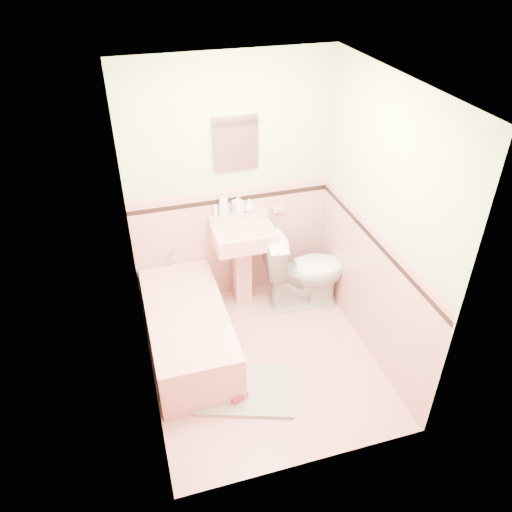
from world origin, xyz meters
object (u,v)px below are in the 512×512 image
object	(u,v)px
soap_bottle_left	(223,204)
sink	(244,267)
medicine_cabinet	(236,143)
soap_bottle_mid	(238,204)
bathtub	(188,332)
toilet	(305,270)
bucket	(290,287)
shoe	(239,396)
soap_bottle_right	(249,206)

from	to	relation	value
soap_bottle_left	sink	bearing A→B (deg)	-51.66
medicine_cabinet	soap_bottle_mid	xyz separation A→B (m)	(0.00, -0.03, -0.61)
bathtub	sink	size ratio (longest dim) A/B	1.63
soap_bottle_mid	toilet	distance (m)	0.97
bucket	shoe	size ratio (longest dim) A/B	1.60
toilet	soap_bottle_mid	bearing A→B (deg)	66.33
bathtub	medicine_cabinet	xyz separation A→B (m)	(0.68, 0.74, 1.47)
bucket	bathtub	bearing A→B (deg)	-156.82
bathtub	sink	xyz separation A→B (m)	(0.68, 0.53, 0.24)
sink	toilet	distance (m)	0.63
medicine_cabinet	toilet	world-z (taller)	medicine_cabinet
soap_bottle_right	shoe	bearing A→B (deg)	-109.34
medicine_cabinet	soap_bottle_mid	distance (m)	0.61
sink	shoe	world-z (taller)	sink
soap_bottle_right	shoe	distance (m)	1.82
medicine_cabinet	soap_bottle_left	world-z (taller)	medicine_cabinet
medicine_cabinet	bucket	bearing A→B (deg)	-25.28
soap_bottle_mid	shoe	xyz separation A→B (m)	(-0.39, -1.44, -1.03)
soap_bottle_left	bucket	world-z (taller)	soap_bottle_left
bathtub	bucket	bearing A→B (deg)	23.18
sink	bucket	world-z (taller)	sink
soap_bottle_right	sink	bearing A→B (deg)	-122.04
soap_bottle_mid	bathtub	bearing A→B (deg)	-133.84
soap_bottle_mid	toilet	world-z (taller)	soap_bottle_mid
soap_bottle_mid	shoe	bearing A→B (deg)	-105.32
soap_bottle_mid	soap_bottle_right	bearing A→B (deg)	0.00
bathtub	soap_bottle_mid	size ratio (longest dim) A/B	7.28
soap_bottle_right	bucket	xyz separation A→B (m)	(0.39, -0.21, -0.94)
shoe	soap_bottle_mid	bearing A→B (deg)	53.46
medicine_cabinet	shoe	distance (m)	2.24
soap_bottle_left	toilet	distance (m)	1.08
soap_bottle_left	bucket	xyz separation A→B (m)	(0.64, -0.21, -0.99)
soap_bottle_mid	toilet	xyz separation A→B (m)	(0.60, -0.35, -0.67)
soap_bottle_right	bucket	distance (m)	1.03
soap_bottle_left	soap_bottle_right	world-z (taller)	soap_bottle_left
medicine_cabinet	sink	bearing A→B (deg)	-90.00
soap_bottle_left	soap_bottle_mid	size ratio (longest dim) A/B	1.23
bathtub	soap_bottle_mid	world-z (taller)	soap_bottle_mid
bathtub	shoe	world-z (taller)	bathtub
soap_bottle_right	toilet	xyz separation A→B (m)	(0.49, -0.35, -0.64)
sink	medicine_cabinet	size ratio (longest dim) A/B	1.80
medicine_cabinet	shoe	world-z (taller)	medicine_cabinet
soap_bottle_mid	shoe	distance (m)	1.81
soap_bottle_mid	bucket	world-z (taller)	soap_bottle_mid
toilet	bucket	distance (m)	0.35
shoe	sink	bearing A→B (deg)	51.47
medicine_cabinet	shoe	size ratio (longest dim) A/B	3.47
bathtub	soap_bottle_mid	xyz separation A→B (m)	(0.68, 0.71, 0.86)
bathtub	soap_bottle_right	bearing A→B (deg)	41.85
soap_bottle_mid	soap_bottle_right	distance (m)	0.12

